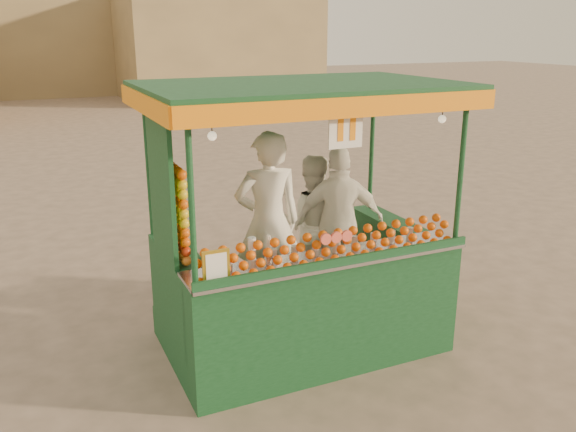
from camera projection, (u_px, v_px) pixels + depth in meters
name	position (u px, v px, depth m)	size (l,w,h in m)	color
ground	(298.00, 348.00, 6.44)	(90.00, 90.00, 0.00)	brown
building_right	(217.00, 45.00, 29.32)	(9.00, 6.00, 5.00)	#9B8458
building_center	(10.00, 23.00, 30.67)	(14.00, 7.00, 7.00)	#9B8458
juice_cart	(299.00, 270.00, 6.16)	(3.05, 1.98, 2.77)	#0F371A
vendor_left	(268.00, 223.00, 6.37)	(0.77, 0.56, 1.96)	white
vendor_middle	(311.00, 223.00, 6.97)	(0.94, 0.84, 1.59)	silver
vendor_right	(339.00, 223.00, 6.76)	(1.09, 0.72, 1.72)	white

